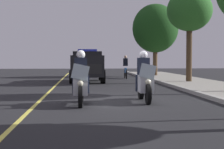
{
  "coord_description": "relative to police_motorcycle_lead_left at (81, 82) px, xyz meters",
  "views": [
    {
      "loc": [
        12.0,
        -0.99,
        1.44
      ],
      "look_at": [
        -0.07,
        0.0,
        0.9
      ],
      "focal_mm": 56.16,
      "sensor_mm": 36.0,
      "label": 1
    }
  ],
  "objects": [
    {
      "name": "ground_plane",
      "position": [
        -0.94,
        1.07,
        -0.7
      ],
      "size": [
        80.0,
        80.0,
        0.0
      ],
      "primitive_type": "plane",
      "color": "black"
    },
    {
      "name": "curb_strip",
      "position": [
        -0.94,
        4.63,
        -0.62
      ],
      "size": [
        48.0,
        0.24,
        0.15
      ],
      "primitive_type": "cube",
      "color": "#9E9B93",
      "rests_on": "ground"
    },
    {
      "name": "lane_stripe_center",
      "position": [
        -0.94,
        -1.42,
        -0.7
      ],
      "size": [
        48.0,
        0.12,
        0.01
      ],
      "primitive_type": "cube",
      "color": "#E0D14C",
      "rests_on": "ground"
    },
    {
      "name": "police_motorcycle_lead_left",
      "position": [
        0.0,
        0.0,
        0.0
      ],
      "size": [
        2.14,
        0.56,
        1.72
      ],
      "color": "black",
      "rests_on": "ground"
    },
    {
      "name": "police_motorcycle_lead_right",
      "position": [
        -0.56,
        2.13,
        0.0
      ],
      "size": [
        2.14,
        0.56,
        1.72
      ],
      "color": "black",
      "rests_on": "ground"
    },
    {
      "name": "police_suv",
      "position": [
        -10.94,
        0.34,
        0.37
      ],
      "size": [
        4.93,
        2.12,
        2.05
      ],
      "color": "black",
      "rests_on": "ground"
    },
    {
      "name": "cyclist_background",
      "position": [
        -14.49,
        3.18,
        0.14
      ],
      "size": [
        1.76,
        0.32,
        1.69
      ],
      "color": "black",
      "rests_on": "ground"
    },
    {
      "name": "tree_far_back",
      "position": [
        -9.48,
        6.41,
        3.58
      ],
      "size": [
        2.69,
        2.69,
        5.48
      ],
      "color": "#42301E",
      "rests_on": "sidewalk_strip"
    },
    {
      "name": "tree_behind_suv",
      "position": [
        -17.31,
        5.97,
        3.23
      ],
      "size": [
        3.74,
        3.74,
        5.83
      ],
      "color": "#4C3823",
      "rests_on": "sidewalk_strip"
    }
  ]
}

